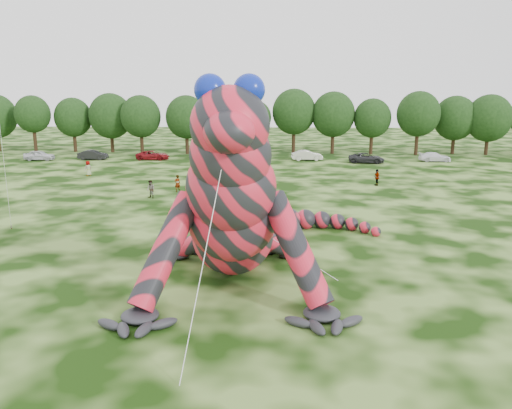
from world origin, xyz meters
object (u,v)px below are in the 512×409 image
Objects in this scene: tree_15 at (489,125)px; car_4 at (250,157)px; inflatable_gecko at (233,176)px; tree_12 at (372,127)px; car_0 at (39,155)px; tree_6 at (141,125)px; spectator_3 at (377,177)px; car_2 at (153,155)px; tree_9 at (255,127)px; tree_5 at (111,123)px; spectator_0 at (177,183)px; car_7 at (435,157)px; tree_7 at (187,125)px; car_1 at (93,155)px; tree_10 at (294,121)px; spectator_1 at (151,189)px; car_6 at (366,158)px; tree_14 at (455,125)px; car_5 at (307,155)px; tree_4 at (74,125)px; tree_13 at (418,123)px; tree_3 at (34,124)px; tree_11 at (333,123)px; spectator_4 at (88,168)px; tree_8 at (222,126)px; car_3 at (209,155)px.

tree_15 reaches higher than car_4.
inflatable_gecko is 65.52m from tree_15.
tree_12 is 2.05× the size of car_0.
spectator_3 is (33.33, -27.07, -3.86)m from tree_6.
tree_6 reaches higher than car_2.
spectator_3 is at bearing -121.81° from car_2.
tree_9 is at bearing -59.61° from car_2.
spectator_0 is at bearing -61.79° from tree_5.
tree_12 is 1.95× the size of car_7.
tree_7 is 30.11m from tree_12.
spectator_0 is (17.68, -23.76, 0.15)m from car_1.
spectator_3 is (8.38, -28.96, -4.37)m from tree_10.
car_6 is at bearing 79.52° from spectator_1.
tree_5 is 56.59m from tree_14.
car_5 is (23.04, 0.49, 0.07)m from car_2.
tree_15 reaches higher than spectator_1.
tree_4 is 1.98× the size of car_5.
tree_13 is at bearing -1.49° from tree_5.
car_4 is (-0.29, -9.59, -3.66)m from tree_9.
tree_14 is (69.18, 1.65, -0.02)m from tree_3.
spectator_0 is (-38.65, -33.73, -3.83)m from tree_14.
car_7 is at bearing -32.29° from tree_11.
spectator_4 is (-45.17, -22.76, -4.16)m from tree_13.
tree_8 is at bearing -49.26° from car_2.
car_1 is at bearing -94.42° from spectator_0.
tree_5 reaches higher than spectator_3.
spectator_3 is (-17.68, -29.11, -3.82)m from tree_14.
tree_15 is 30.67m from car_5.
tree_14 is at bearing 0.01° from tree_4.
spectator_0 is at bearing -127.58° from tree_12.
tree_4 is 1.90× the size of car_3.
car_4 is (30.41, -10.96, -3.85)m from tree_4.
tree_11 reaches higher than spectator_4.
tree_9 is 2.19× the size of car_4.
tree_5 is at bearing 54.86° from car_4.
tree_6 is 2.07× the size of car_7.
car_0 is 1.10× the size of car_4.
spectator_1 is (22.53, -36.88, -3.66)m from tree_4.
tree_8 reaches higher than car_0.
car_1 is at bearing 76.52° from car_4.
tree_10 is 1.12× the size of tree_14.
car_2 is 31.49m from car_6.
tree_9 is at bearing 177.06° from spectator_4.
car_7 is at bearing -83.15° from car_3.
tree_6 is 0.90× the size of tree_10.
tree_6 is at bearing -178.71° from tree_8.
car_2 is at bearing 103.84° from car_3.
tree_6 is at bearing -175.66° from tree_10.
tree_5 reaches higher than car_6.
spectator_1 is at bearing -149.77° from car_1.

